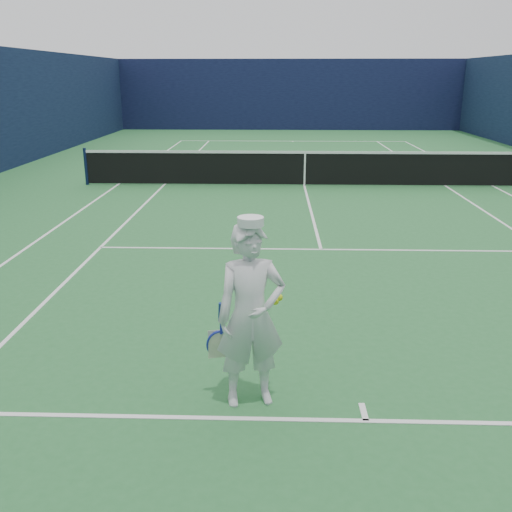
% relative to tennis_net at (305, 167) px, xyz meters
% --- Properties ---
extents(ground, '(80.00, 80.00, 0.00)m').
position_rel_tennis_net_xyz_m(ground, '(0.00, 0.00, -0.55)').
color(ground, '#286933').
rests_on(ground, ground).
extents(court_markings, '(11.03, 23.83, 0.01)m').
position_rel_tennis_net_xyz_m(court_markings, '(0.00, 0.00, -0.55)').
color(court_markings, white).
rests_on(court_markings, ground).
extents(windscreen_fence, '(20.12, 36.12, 4.00)m').
position_rel_tennis_net_xyz_m(windscreen_fence, '(0.00, 0.00, 1.45)').
color(windscreen_fence, black).
rests_on(windscreen_fence, ground).
extents(tennis_net, '(12.88, 0.09, 1.07)m').
position_rel_tennis_net_xyz_m(tennis_net, '(0.00, 0.00, 0.00)').
color(tennis_net, '#141E4C').
rests_on(tennis_net, ground).
extents(tennis_player, '(0.84, 0.57, 1.87)m').
position_rel_tennis_net_xyz_m(tennis_player, '(-1.09, -11.56, 0.36)').
color(tennis_player, white).
rests_on(tennis_player, ground).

